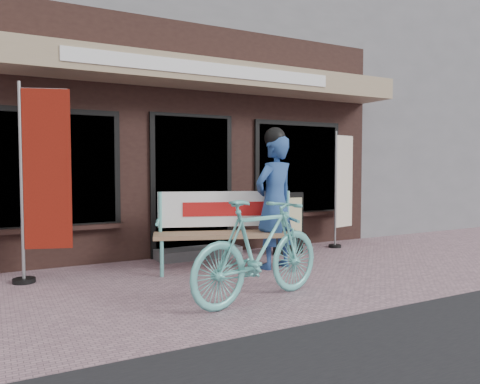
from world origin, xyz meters
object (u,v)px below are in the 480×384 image
nobori_red (43,180)px  menu_stand (288,223)px  bench (226,224)px  bicycle (259,250)px  person (275,199)px  nobori_cream (343,187)px

nobori_red → menu_stand: size_ratio=2.44×
bench → bicycle: bicycle is taller
bench → person: 0.74m
bicycle → menu_stand: (1.71, 1.99, -0.03)m
nobori_red → nobori_cream: 4.85m
bicycle → nobori_cream: bearing=-67.4°
nobori_cream → bicycle: bearing=-157.3°
bench → nobori_cream: (2.59, 0.67, 0.41)m
person → menu_stand: person is taller
person → nobori_cream: (1.98, 0.92, 0.08)m
nobori_red → nobori_cream: nobori_red is taller
nobori_cream → menu_stand: size_ratio=2.03×
bicycle → bench: bearing=-27.5°
bench → menu_stand: bench is taller
bench → person: size_ratio=1.03×
person → nobori_red: 2.95m
person → menu_stand: (0.72, 0.73, -0.44)m
bench → person: person is taller
bicycle → nobori_cream: (2.96, 2.18, 0.49)m
person → nobori_red: bearing=152.6°
nobori_red → bench: bearing=9.3°
bench → nobori_red: nobori_red is taller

